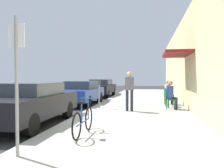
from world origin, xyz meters
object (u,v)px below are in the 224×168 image
parked_car_0 (30,103)px  street_sign (17,75)px  cafe_chair_2 (167,95)px  parked_car_2 (101,87)px  parked_car_1 (81,92)px  parking_meter (99,92)px  seated_patron_0 (172,94)px  cafe_chair_1 (169,96)px  pedestrian_standing (129,88)px  seated_patron_2 (169,91)px  bicycle_0 (83,121)px  cafe_chair_0 (170,98)px

parked_car_0 → street_sign: bearing=-64.4°
street_sign → cafe_chair_2: 9.27m
cafe_chair_2 → parked_car_2: bearing=131.6°
parked_car_1 → parking_meter: size_ratio=3.33×
parked_car_1 → seated_patron_0: 5.24m
parking_meter → street_sign: bearing=-90.4°
parked_car_1 → street_sign: size_ratio=1.69×
cafe_chair_1 → pedestrian_standing: (-1.77, -1.72, 0.50)m
parked_car_1 → cafe_chair_1: 4.95m
parked_car_0 → seated_patron_2: 7.33m
seated_patron_0 → cafe_chair_2: (-0.06, 1.77, -0.19)m
parked_car_0 → cafe_chair_2: bearing=48.6°
parked_car_0 → bicycle_0: (2.25, -1.40, -0.26)m
parked_car_0 → pedestrian_standing: size_ratio=2.59×
street_sign → seated_patron_2: 9.28m
bicycle_0 → cafe_chair_0: 5.72m
bicycle_0 → pedestrian_standing: (0.80, 4.16, 0.64)m
parking_meter → seated_patron_2: 3.88m
cafe_chair_2 → parked_car_0: bearing=-131.4°
cafe_chair_1 → pedestrian_standing: size_ratio=0.51×
street_sign → seated_patron_0: 7.66m
parking_meter → street_sign: street_sign is taller
parked_car_0 → street_sign: street_sign is taller
seated_patron_2 → pedestrian_standing: (-1.83, -2.71, 0.30)m
parked_car_2 → parked_car_0: bearing=-90.0°
cafe_chair_0 → cafe_chair_2: same height
parking_meter → street_sign: (-0.05, -6.61, 0.75)m
parked_car_1 → pedestrian_standing: bearing=-43.2°
seated_patron_0 → parked_car_1: bearing=158.4°
bicycle_0 → pedestrian_standing: bearing=79.2°
parked_car_0 → seated_patron_0: size_ratio=3.41×
parking_meter → seated_patron_0: size_ratio=1.02×
cafe_chair_2 → seated_patron_2: seated_patron_2 is taller
cafe_chair_1 → seated_patron_2: 1.01m
bicycle_0 → cafe_chair_0: bearing=63.3°
cafe_chair_2 → parked_car_1: bearing=178.1°
bicycle_0 → cafe_chair_2: bearing=69.5°
seated_patron_0 → cafe_chair_1: bearing=94.2°
street_sign → cafe_chair_1: 8.37m
parked_car_0 → seated_patron_0: seated_patron_0 is taller
cafe_chair_1 → street_sign: bearing=-113.5°
street_sign → pedestrian_standing: size_ratio=1.53×
street_sign → seated_patron_0: street_sign is taller
bicycle_0 → cafe_chair_0: size_ratio=1.97×
street_sign → pedestrian_standing: street_sign is taller
parked_car_2 → seated_patron_2: (4.87, -5.41, 0.10)m
parked_car_2 → seated_patron_0: (4.87, -7.19, 0.10)m
parked_car_0 → seated_patron_0: bearing=37.1°
parked_car_1 → bicycle_0: 7.37m
seated_patron_2 → pedestrian_standing: 3.28m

